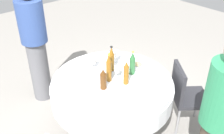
{
  "coord_description": "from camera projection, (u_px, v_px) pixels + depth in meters",
  "views": [
    {
      "loc": [
        -1.79,
        1.57,
        2.38
      ],
      "look_at": [
        0.0,
        0.0,
        0.91
      ],
      "focal_mm": 41.66,
      "sensor_mm": 36.0,
      "label": 1
    }
  ],
  "objects": [
    {
      "name": "chair_mid",
      "position": [
        185.0,
        93.0,
        3.05
      ],
      "size": [
        0.56,
        0.56,
        0.87
      ],
      "rotation": [
        0.0,
        0.0,
        2.47
      ],
      "color": "#2D2D33",
      "rests_on": "ground_plane"
    },
    {
      "name": "wine_glass_east",
      "position": [
        117.0,
        70.0,
        2.88
      ],
      "size": [
        0.06,
        0.06,
        0.15
      ],
      "color": "white",
      "rests_on": "dining_table"
    },
    {
      "name": "bottle_brown_east",
      "position": [
        103.0,
        79.0,
        2.7
      ],
      "size": [
        0.07,
        0.07,
        0.25
      ],
      "color": "#593314",
      "rests_on": "dining_table"
    },
    {
      "name": "bottle_amber_far",
      "position": [
        126.0,
        73.0,
        2.77
      ],
      "size": [
        0.06,
        0.06,
        0.29
      ],
      "color": "#8C5619",
      "rests_on": "dining_table"
    },
    {
      "name": "wine_glass_west",
      "position": [
        93.0,
        61.0,
        3.06
      ],
      "size": [
        0.08,
        0.08,
        0.14
      ],
      "color": "white",
      "rests_on": "dining_table"
    },
    {
      "name": "person_inner",
      "position": [
        35.0,
        44.0,
        3.4
      ],
      "size": [
        0.34,
        0.34,
        1.63
      ],
      "rotation": [
        0.0,
        0.0,
        -1.3
      ],
      "color": "slate",
      "rests_on": "ground_plane"
    },
    {
      "name": "wine_glass_north",
      "position": [
        115.0,
        54.0,
        3.17
      ],
      "size": [
        0.07,
        0.07,
        0.16
      ],
      "color": "white",
      "rests_on": "dining_table"
    },
    {
      "name": "bottle_amber_north",
      "position": [
        111.0,
        59.0,
        2.99
      ],
      "size": [
        0.07,
        0.07,
        0.31
      ],
      "color": "#8C5619",
      "rests_on": "dining_table"
    },
    {
      "name": "plate_south",
      "position": [
        71.0,
        90.0,
        2.73
      ],
      "size": [
        0.25,
        0.25,
        0.02
      ],
      "color": "white",
      "rests_on": "dining_table"
    },
    {
      "name": "person_outer",
      "position": [
        219.0,
        124.0,
        2.12
      ],
      "size": [
        0.34,
        0.34,
        1.66
      ],
      "rotation": [
        0.0,
        0.0,
        1.66
      ],
      "color": "#4C3F33",
      "rests_on": "ground_plane"
    },
    {
      "name": "bottle_green_west",
      "position": [
        132.0,
        64.0,
        2.93
      ],
      "size": [
        0.07,
        0.07,
        0.29
      ],
      "color": "#2D6B38",
      "rests_on": "dining_table"
    },
    {
      "name": "bottle_amber_inner",
      "position": [
        109.0,
        68.0,
        2.8
      ],
      "size": [
        0.06,
        0.06,
        0.34
      ],
      "color": "#8C5619",
      "rests_on": "dining_table"
    },
    {
      "name": "bottle_dark_green_outer",
      "position": [
        109.0,
        66.0,
        2.91
      ],
      "size": [
        0.06,
        0.06,
        0.26
      ],
      "color": "#194728",
      "rests_on": "dining_table"
    },
    {
      "name": "fork_outer",
      "position": [
        89.0,
        61.0,
        3.24
      ],
      "size": [
        0.15,
        0.13,
        0.0
      ],
      "primitive_type": "cube",
      "rotation": [
        0.0,
        0.0,
        2.43
      ],
      "color": "silver",
      "rests_on": "dining_table"
    },
    {
      "name": "spoon_far",
      "position": [
        111.0,
        102.0,
        2.56
      ],
      "size": [
        0.02,
        0.18,
        0.0
      ],
      "primitive_type": "cube",
      "rotation": [
        0.0,
        0.0,
        4.75
      ],
      "color": "silver",
      "rests_on": "dining_table"
    },
    {
      "name": "plate_front",
      "position": [
        138.0,
        65.0,
        3.14
      ],
      "size": [
        0.24,
        0.24,
        0.04
      ],
      "color": "white",
      "rests_on": "dining_table"
    },
    {
      "name": "dining_table",
      "position": [
        112.0,
        90.0,
        2.97
      ],
      "size": [
        1.39,
        1.39,
        0.74
      ],
      "color": "white",
      "rests_on": "ground_plane"
    },
    {
      "name": "folded_napkin",
      "position": [
        151.0,
        75.0,
        2.95
      ],
      "size": [
        0.17,
        0.17,
        0.02
      ],
      "primitive_type": "cube",
      "rotation": [
        0.0,
        0.0,
        -0.18
      ],
      "color": "white",
      "rests_on": "dining_table"
    },
    {
      "name": "plate_rear",
      "position": [
        76.0,
        74.0,
        2.99
      ],
      "size": [
        0.24,
        0.24,
        0.02
      ],
      "color": "white",
      "rests_on": "dining_table"
    },
    {
      "name": "ground_plane",
      "position": [
        112.0,
        128.0,
        3.28
      ],
      "size": [
        10.0,
        10.0,
        0.0
      ],
      "primitive_type": "plane",
      "color": "gray"
    }
  ]
}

